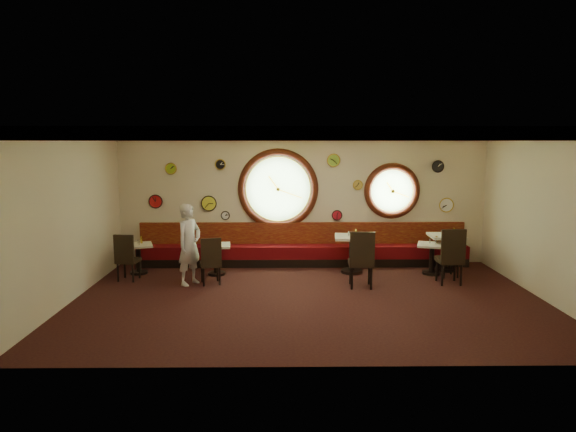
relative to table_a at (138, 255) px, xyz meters
The scene contains 55 objects.
floor 4.29m from the table_a, 27.35° to the right, with size 9.00×6.00×0.00m, color black.
ceiling 5.09m from the table_a, 27.35° to the right, with size 9.00×6.00×0.02m, color gold.
wall_back 4.10m from the table_a, 15.31° to the left, with size 9.00×0.02×3.20m, color beige.
wall_front 6.35m from the table_a, 52.61° to the right, with size 9.00×0.02×3.20m, color beige.
wall_left 2.39m from the table_a, 109.82° to the right, with size 0.02×6.00×3.20m, color beige.
wall_right 8.60m from the table_a, 13.31° to the right, with size 0.02×6.00×3.20m, color beige.
molding_back 4.75m from the table_a, 14.60° to the left, with size 9.00×0.10×0.18m, color #3A140A.
molding_front 6.76m from the table_a, 52.33° to the right, with size 9.00×0.10×0.18m, color #3A140A.
molding_left 3.38m from the table_a, 108.52° to the right, with size 0.10×6.00×0.18m, color #3A140A.
molding_right 8.89m from the table_a, 13.39° to the right, with size 0.10×6.00×0.18m, color #3A140A.
banquette_base 3.88m from the table_a, 11.30° to the left, with size 8.00×0.55×0.20m, color black.
banquette_seat 3.87m from the table_a, 11.30° to the left, with size 8.00×0.55×0.30m, color #54070D.
banquette_back 3.93m from the table_a, 14.46° to the left, with size 8.00×0.10×0.55m, color #5D070E.
porthole_left_glass 3.64m from the table_a, 17.93° to the left, with size 1.66×1.66×0.02m, color #8ABE72.
porthole_left_frame 3.64m from the table_a, 17.69° to the left, with size 1.98×1.98×0.18m, color #3A140A.
porthole_left_ring 3.63m from the table_a, 17.20° to the left, with size 1.61×1.61×0.03m, color gold.
porthole_right_glass 6.23m from the table_a, ahead, with size 1.10×1.10×0.02m, color #8ABE72.
porthole_right_frame 6.23m from the table_a, ahead, with size 1.38×1.38×0.18m, color #3A140A.
porthole_right_ring 6.23m from the table_a, ahead, with size 1.09×1.09×0.03m, color gold.
wall_clock_0 7.48m from the table_a, ahead, with size 0.34×0.34×0.03m, color white.
wall_clock_1 2.09m from the table_a, 33.77° to the left, with size 0.36×0.36×0.03m, color yellow.
wall_clock_2 1.51m from the table_a, 79.07° to the left, with size 0.32×0.32×0.03m, color red.
wall_clock_3 2.27m from the table_a, 27.81° to the left, with size 0.20×0.20×0.03m, color white.
wall_clock_4 2.88m from the table_a, 29.11° to the left, with size 0.24×0.24×0.03m, color black.
wall_clock_5 7.43m from the table_a, ahead, with size 0.28×0.28×0.03m, color black.
wall_clock_6 5.11m from the table_a, 12.39° to the left, with size 0.30×0.30×0.03m, color #88BE3B.
wall_clock_7 2.24m from the table_a, 59.30° to the left, with size 0.26×0.26×0.03m, color #88AE22.
wall_clock_8 5.45m from the table_a, 10.98° to the left, with size 0.22×0.22×0.03m, color gold.
wall_clock_9 4.81m from the table_a, 12.13° to the left, with size 0.24×0.24×0.03m, color red.
table_a is the anchor object (origin of this frame).
table_b 1.80m from the table_a, ahead, with size 0.70×0.70×0.70m.
table_c 4.89m from the table_a, ahead, with size 0.85×0.85×0.86m.
table_d 6.70m from the table_a, ahead, with size 0.80×0.80×0.70m.
table_e 7.13m from the table_a, ahead, with size 0.80×0.80×0.85m.
chair_a 0.67m from the table_a, 96.99° to the right, with size 0.49×0.49×0.64m.
chair_b 2.03m from the table_a, 28.02° to the right, with size 0.52×0.52×0.63m.
chair_c 5.08m from the table_a, 14.23° to the right, with size 0.53×0.53×0.74m.
chair_d 6.92m from the table_a, ahead, with size 0.51×0.51×0.75m.
chair_e 7.03m from the table_a, ahead, with size 0.46×0.46×0.61m.
condiment_a_salt 0.31m from the table_a, 110.20° to the left, with size 0.03×0.03×0.09m, color silver.
condiment_b_salt 1.75m from the table_a, ahead, with size 0.04×0.04×0.11m, color silver.
condiment_c_salt 4.84m from the table_a, ahead, with size 0.04×0.04×0.10m, color #B8B7BC.
condiment_d_salt 6.67m from the table_a, ahead, with size 0.04×0.04×0.10m, color silver.
condiment_a_pepper 0.31m from the table_a, 53.34° to the right, with size 0.03×0.03×0.09m, color silver.
condiment_b_pepper 1.88m from the table_a, ahead, with size 0.03×0.03×0.10m, color silver.
condiment_c_pepper 4.89m from the table_a, ahead, with size 0.04×0.04×0.11m, color silver.
condiment_d_pepper 6.77m from the table_a, ahead, with size 0.04×0.04×0.10m, color silver.
condiment_a_bottle 0.36m from the table_a, 67.98° to the left, with size 0.05×0.05×0.16m, color gold.
condiment_b_bottle 1.88m from the table_a, ahead, with size 0.04×0.04×0.14m, color gold.
condiment_c_bottle 5.02m from the table_a, ahead, with size 0.04×0.04×0.14m, color gold.
condiment_d_bottle 6.82m from the table_a, ahead, with size 0.05×0.05×0.16m, color gold.
condiment_e_salt 7.04m from the table_a, ahead, with size 0.04×0.04×0.10m, color silver.
condiment_e_pepper 7.19m from the table_a, ahead, with size 0.03×0.03×0.09m, color silver.
condiment_e_bottle 7.32m from the table_a, ahead, with size 0.05×0.05×0.16m, color gold.
waiter 1.66m from the table_a, 33.60° to the right, with size 0.63×0.41×1.72m, color silver.
Camera 1 is at (-0.50, -9.54, 3.01)m, focal length 32.00 mm.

